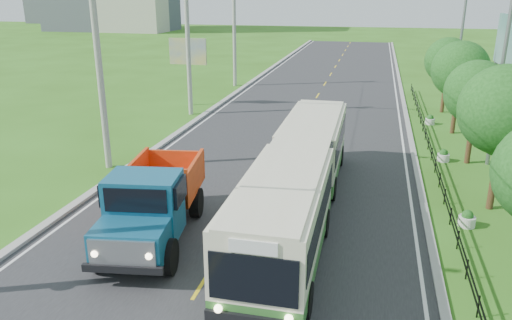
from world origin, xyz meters
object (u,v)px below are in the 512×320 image
at_px(tree_third, 505,115).
at_px(streetlight_mid, 498,70).
at_px(planter_mid, 443,156).
at_px(dump_truck, 153,198).
at_px(pole_mid, 188,44).
at_px(streetlight_far, 458,43).
at_px(planter_near, 467,219).
at_px(tree_back, 448,63).
at_px(planter_far, 430,120).
at_px(tree_fourth, 477,95).
at_px(bus, 300,174).
at_px(pole_far, 235,31).
at_px(billboard_right, 508,49).
at_px(pole_near, 100,68).
at_px(tree_fifth, 460,72).
at_px(billboard_left, 188,56).

height_order(tree_third, streetlight_mid, streetlight_mid).
bearing_deg(planter_mid, dump_truck, -133.89).
bearing_deg(pole_mid, streetlight_mid, -20.32).
bearing_deg(streetlight_far, planter_near, -95.30).
height_order(tree_back, planter_far, tree_back).
bearing_deg(tree_fourth, planter_mid, -173.61).
relative_size(planter_mid, bus, 0.04).
relative_size(pole_far, tree_back, 1.82).
relative_size(pole_far, planter_far, 14.93).
bearing_deg(dump_truck, bus, 24.20).
bearing_deg(tree_third, billboard_right, 78.36).
relative_size(pole_near, streetlight_mid, 1.10).
bearing_deg(pole_mid, tree_fourth, -20.74).
distance_m(planter_mid, planter_far, 8.00).
height_order(tree_fifth, planter_near, tree_fifth).
relative_size(tree_fifth, bus, 0.37).
xyz_separation_m(planter_mid, dump_truck, (-11.28, -11.72, 1.31)).
relative_size(pole_mid, streetlight_mid, 1.10).
xyz_separation_m(pole_far, bus, (10.42, -27.64, -3.26)).
bearing_deg(pole_near, streetlight_mid, 14.81).
relative_size(planter_near, planter_far, 1.00).
bearing_deg(dump_truck, streetlight_far, 54.26).
bearing_deg(streetlight_far, pole_far, 165.19).
distance_m(pole_far, tree_fifth, 22.25).
relative_size(pole_mid, tree_fifth, 1.72).
distance_m(pole_mid, planter_far, 17.56).
distance_m(tree_fifth, planter_mid, 7.21).
bearing_deg(streetlight_mid, billboard_right, 74.56).
xyz_separation_m(pole_mid, planter_mid, (16.86, -7.00, -4.81)).
distance_m(billboard_left, billboard_right, 22.21).
bearing_deg(tree_fifth, streetlight_far, 84.29).
xyz_separation_m(pole_mid, billboard_right, (20.56, -1.00, 0.25)).
distance_m(streetlight_mid, planter_far, 9.46).
relative_size(streetlight_mid, billboard_right, 1.24).
bearing_deg(tree_back, streetlight_mid, -86.30).
distance_m(planter_mid, dump_truck, 16.32).
xyz_separation_m(tree_fifth, billboard_right, (2.44, -0.14, 1.49)).
relative_size(planter_far, billboard_right, 0.09).
bearing_deg(tree_back, pole_near, -136.59).
bearing_deg(billboard_left, pole_far, 82.17).
bearing_deg(pole_mid, billboard_left, 112.42).
bearing_deg(pole_near, billboard_right, 28.14).
xyz_separation_m(tree_back, streetlight_mid, (0.79, -12.14, 1.25)).
xyz_separation_m(tree_fourth, streetlight_mid, (0.79, -0.14, 1.32)).
bearing_deg(billboard_left, tree_fifth, -11.28).
xyz_separation_m(tree_back, bus, (-7.70, -20.78, -1.82)).
relative_size(pole_mid, tree_third, 1.67).
xyz_separation_m(planter_near, billboard_right, (3.70, 14.00, 5.06)).
relative_size(pole_mid, pole_far, 1.00).
distance_m(tree_third, bus, 8.47).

